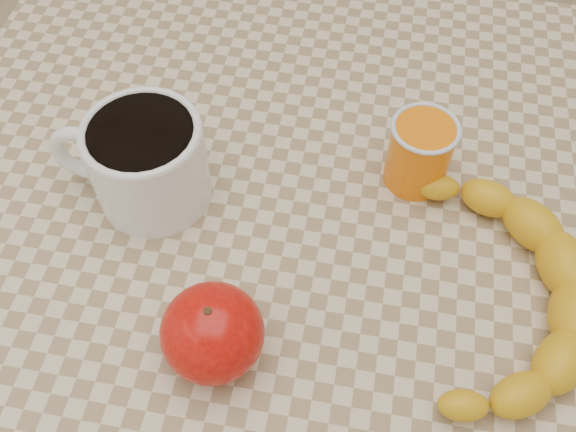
% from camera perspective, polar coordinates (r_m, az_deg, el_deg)
% --- Properties ---
extents(table, '(0.80, 0.80, 0.75)m').
position_cam_1_polar(table, '(0.69, 0.00, -4.99)').
color(table, beige).
rests_on(table, ground).
extents(coffee_mug, '(0.16, 0.11, 0.09)m').
position_cam_1_polar(coffee_mug, '(0.62, -12.64, 4.92)').
color(coffee_mug, white).
rests_on(coffee_mug, table).
extents(orange_juice_glass, '(0.07, 0.07, 0.08)m').
position_cam_1_polar(orange_juice_glass, '(0.64, 11.64, 5.57)').
color(orange_juice_glass, orange).
rests_on(orange_juice_glass, table).
extents(apple, '(0.09, 0.09, 0.08)m').
position_cam_1_polar(apple, '(0.53, -6.73, -10.26)').
color(apple, '#9B0505').
rests_on(apple, table).
extents(banana, '(0.22, 0.30, 0.05)m').
position_cam_1_polar(banana, '(0.59, 18.52, -6.36)').
color(banana, gold).
rests_on(banana, table).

